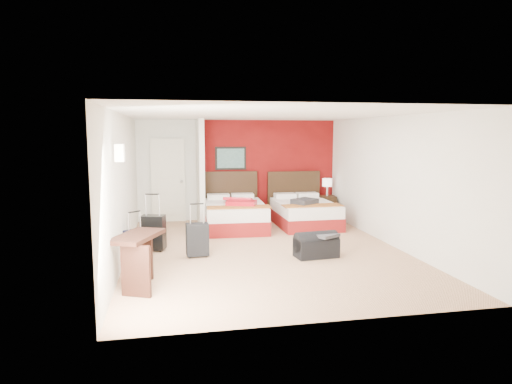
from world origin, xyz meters
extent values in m
plane|color=tan|center=(0.00, 0.00, 0.00)|extent=(6.50, 6.50, 0.00)
cube|color=white|center=(0.00, 3.25, 1.25)|extent=(5.00, 0.04, 2.50)
cube|color=white|center=(-2.50, 0.00, 1.25)|extent=(0.04, 6.50, 2.50)
cube|color=black|center=(-0.20, 3.19, 1.55)|extent=(0.78, 0.03, 0.58)
cube|color=white|center=(-2.38, -1.50, 1.90)|extent=(0.12, 0.20, 0.24)
cube|color=maroon|center=(0.75, 3.23, 1.25)|extent=(3.50, 0.04, 2.50)
cube|color=silver|center=(-1.00, 2.61, 1.25)|extent=(0.12, 1.20, 2.50)
cube|color=silver|center=(-1.75, 3.20, 1.02)|extent=(0.82, 0.06, 2.05)
cube|color=white|center=(-0.26, 2.07, 0.29)|extent=(1.44, 1.99, 0.58)
cube|color=white|center=(1.40, 2.07, 0.28)|extent=(1.31, 1.87, 0.56)
cube|color=red|center=(-0.16, 1.97, 0.63)|extent=(0.90, 1.04, 0.11)
cube|color=#313135|center=(1.30, 1.77, 0.62)|extent=(0.67, 0.64, 0.13)
cube|color=black|center=(2.23, 2.84, 0.29)|extent=(0.47, 0.47, 0.58)
cylinder|color=silver|center=(2.23, 2.84, 0.81)|extent=(0.26, 0.26, 0.44)
cube|color=black|center=(-2.03, 0.40, 0.32)|extent=(0.48, 0.37, 0.63)
cube|color=black|center=(-1.26, -0.17, 0.28)|extent=(0.40, 0.26, 0.57)
cube|color=black|center=(-2.31, -0.31, 0.26)|extent=(0.44, 0.41, 0.52)
cube|color=black|center=(0.80, -0.59, 0.19)|extent=(0.78, 0.47, 0.37)
cube|color=#3C3C41|center=(0.95, -0.64, 0.40)|extent=(0.52, 0.49, 0.05)
cube|color=black|center=(-2.18, -1.60, 0.38)|extent=(0.79, 1.03, 0.77)
camera|label=1|loc=(-1.70, -7.95, 2.16)|focal=31.45mm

